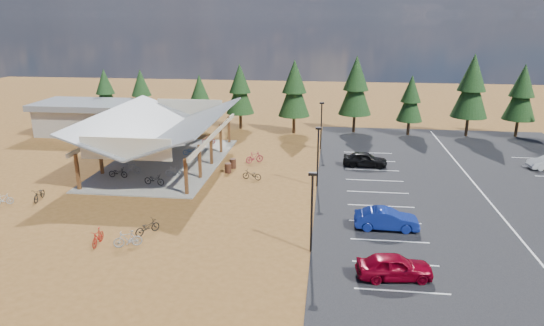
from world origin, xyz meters
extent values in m
plane|color=brown|center=(0.00, 0.00, 0.00)|extent=(140.00, 140.00, 0.00)
cube|color=black|center=(18.50, 3.00, 0.02)|extent=(27.00, 44.00, 0.04)
cube|color=gray|center=(-10.00, 7.00, 0.05)|extent=(10.60, 18.60, 0.10)
cube|color=#4F2D16|center=(-14.60, -1.40, 1.60)|extent=(0.25, 0.25, 3.00)
cube|color=#4F2D16|center=(-14.60, 2.80, 1.60)|extent=(0.25, 0.25, 3.00)
cube|color=#4F2D16|center=(-14.60, 7.00, 1.60)|extent=(0.25, 0.25, 3.00)
cube|color=#4F2D16|center=(-14.60, 11.20, 1.60)|extent=(0.25, 0.25, 3.00)
cube|color=#4F2D16|center=(-14.60, 15.40, 1.60)|extent=(0.25, 0.25, 3.00)
cube|color=#4F2D16|center=(-5.40, -1.40, 1.60)|extent=(0.25, 0.25, 3.00)
cube|color=#4F2D16|center=(-5.40, 2.80, 1.60)|extent=(0.25, 0.25, 3.00)
cube|color=#4F2D16|center=(-5.40, 7.00, 1.60)|extent=(0.25, 0.25, 3.00)
cube|color=#4F2D16|center=(-5.40, 11.20, 1.60)|extent=(0.25, 0.25, 3.00)
cube|color=#4F2D16|center=(-5.40, 15.40, 1.60)|extent=(0.25, 0.25, 3.00)
cube|color=beige|center=(-15.00, 7.00, 3.10)|extent=(0.22, 18.00, 0.35)
cube|color=beige|center=(-5.00, 7.00, 3.10)|extent=(0.22, 18.00, 0.35)
cube|color=slate|center=(-12.90, 7.00, 4.00)|extent=(5.85, 19.40, 2.13)
cube|color=slate|center=(-7.10, 7.00, 4.00)|extent=(5.85, 19.40, 2.13)
cube|color=beige|center=(-10.00, -2.00, 3.90)|extent=(7.50, 0.15, 1.80)
cube|color=beige|center=(-10.00, 16.00, 3.90)|extent=(7.50, 0.15, 1.80)
cube|color=#ADA593|center=(-24.00, 18.00, 1.60)|extent=(10.00, 6.00, 3.20)
cube|color=slate|center=(-24.00, 18.00, 3.55)|extent=(11.00, 7.00, 0.70)
cylinder|color=black|center=(5.00, -10.00, 2.50)|extent=(0.14, 0.14, 5.00)
cube|color=black|center=(5.00, -10.00, 5.05)|extent=(0.50, 0.25, 0.18)
cylinder|color=black|center=(5.00, 2.00, 2.50)|extent=(0.14, 0.14, 5.00)
cube|color=black|center=(5.00, 2.00, 5.05)|extent=(0.50, 0.25, 0.18)
cylinder|color=black|center=(5.00, 14.00, 2.50)|extent=(0.14, 0.14, 5.00)
cube|color=black|center=(5.00, 14.00, 5.05)|extent=(0.50, 0.25, 0.18)
cylinder|color=#3D2115|center=(-3.28, 4.70, 0.45)|extent=(0.60, 0.60, 0.90)
cylinder|color=#3D2115|center=(-3.13, 6.20, 0.45)|extent=(0.60, 0.60, 0.90)
cylinder|color=#382314|center=(-23.33, 22.96, 0.90)|extent=(0.36, 0.36, 1.79)
cone|color=#183313|center=(-23.33, 22.96, 3.94)|extent=(3.15, 3.15, 4.30)
cone|color=#183313|center=(-23.33, 22.96, 5.73)|extent=(2.44, 2.44, 3.22)
cylinder|color=#382314|center=(-17.87, 21.54, 0.91)|extent=(0.36, 0.36, 1.83)
cone|color=#183313|center=(-17.87, 21.54, 4.02)|extent=(3.22, 3.22, 4.39)
cone|color=#183313|center=(-17.87, 21.54, 5.85)|extent=(2.49, 2.49, 3.29)
cylinder|color=#382314|center=(-10.19, 21.08, 0.86)|extent=(0.36, 0.36, 1.71)
cone|color=#183313|center=(-10.19, 21.08, 3.77)|extent=(3.01, 3.01, 4.11)
cone|color=#183313|center=(-10.19, 21.08, 5.48)|extent=(2.33, 2.33, 3.08)
cylinder|color=#382314|center=(-5.45, 22.84, 1.00)|extent=(0.36, 0.36, 2.01)
cone|color=#183313|center=(-5.45, 22.84, 4.41)|extent=(3.53, 3.53, 4.82)
cone|color=#183313|center=(-5.45, 22.84, 6.42)|extent=(2.73, 2.73, 3.61)
cylinder|color=#382314|center=(1.52, 21.14, 1.09)|extent=(0.36, 0.36, 2.18)
cone|color=#183313|center=(1.52, 21.14, 4.80)|extent=(3.84, 3.84, 5.24)
cone|color=#183313|center=(1.52, 21.14, 6.98)|extent=(2.97, 2.97, 3.93)
cylinder|color=#382314|center=(8.88, 22.53, 1.14)|extent=(0.36, 0.36, 2.28)
cone|color=#183313|center=(8.88, 22.53, 5.02)|extent=(4.02, 4.02, 5.48)
cone|color=#183313|center=(8.88, 22.53, 7.30)|extent=(3.10, 3.10, 4.11)
cylinder|color=#382314|center=(15.37, 21.80, 0.88)|extent=(0.36, 0.36, 1.76)
cone|color=#183313|center=(15.37, 21.80, 3.88)|extent=(3.11, 3.11, 4.23)
cone|color=#183313|center=(15.37, 21.80, 5.65)|extent=(2.40, 2.40, 3.18)
cylinder|color=#382314|center=(22.20, 21.92, 1.19)|extent=(0.36, 0.36, 2.39)
cone|color=#183313|center=(22.20, 21.92, 5.25)|extent=(4.20, 4.20, 5.73)
cone|color=#183313|center=(22.20, 21.92, 7.64)|extent=(3.25, 3.25, 4.30)
cylinder|color=#382314|center=(28.05, 22.44, 1.05)|extent=(0.36, 0.36, 2.11)
cone|color=#183313|center=(28.05, 22.44, 4.63)|extent=(3.71, 3.71, 5.06)
cone|color=#183313|center=(28.05, 22.44, 6.74)|extent=(2.86, 2.86, 3.79)
imported|color=black|center=(-12.68, 1.90, 0.56)|extent=(1.75, 0.66, 0.91)
imported|color=gray|center=(-11.97, 3.07, 0.63)|extent=(1.82, 0.68, 1.07)
imported|color=#21439A|center=(-12.00, 8.93, 0.58)|extent=(1.83, 0.67, 0.95)
imported|color=maroon|center=(-12.80, 12.13, 0.57)|extent=(1.59, 0.57, 0.94)
imported|color=black|center=(-8.77, 0.37, 0.59)|extent=(1.93, 0.93, 0.97)
imported|color=#95979D|center=(-7.89, 2.93, 0.55)|extent=(1.54, 0.73, 0.89)
imported|color=#1A4F95|center=(-8.28, 9.85, 0.53)|extent=(1.72, 1.04, 0.86)
imported|color=maroon|center=(-7.55, 14.37, 0.55)|extent=(1.55, 0.64, 0.91)
imported|color=black|center=(-16.57, -3.94, 0.50)|extent=(0.98, 2.00, 1.01)
imported|color=#9FA3A7|center=(-18.80, -5.16, 0.45)|extent=(1.53, 0.97, 0.89)
imported|color=#A0130C|center=(-8.46, -10.67, 0.52)|extent=(0.60, 1.76, 1.04)
imported|color=black|center=(-5.92, -8.77, 0.48)|extent=(1.60, 1.86, 0.96)
imported|color=#909599|center=(-6.45, -10.74, 0.53)|extent=(1.83, 1.16, 1.07)
imported|color=maroon|center=(-1.35, 8.10, 0.56)|extent=(1.83, 1.45, 1.11)
imported|color=black|center=(-0.80, 3.02, 0.46)|extent=(1.82, 0.98, 0.91)
imported|color=maroon|center=(9.70, -12.65, 0.75)|extent=(4.34, 2.17, 1.42)
imported|color=navy|center=(9.94, -6.14, 0.75)|extent=(4.31, 1.51, 1.42)
imported|color=black|center=(9.38, 8.11, 0.75)|extent=(4.26, 1.91, 1.42)
camera|label=1|loc=(5.88, -37.08, 14.00)|focal=32.00mm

